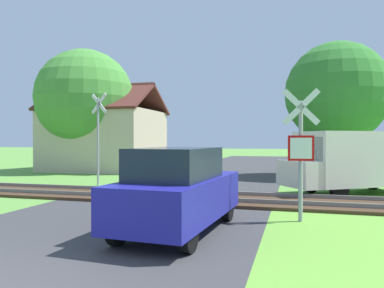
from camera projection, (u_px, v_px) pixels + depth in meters
name	position (u px, v px, depth m)	size (l,w,h in m)	color
road_asphalt	(35.00, 261.00, 5.98)	(6.78, 80.00, 0.01)	#38383A
rail_track	(169.00, 197.00, 12.38)	(60.00, 2.60, 0.22)	#422D1E
stop_sign_near	(301.00, 148.00, 8.84)	(0.88, 0.16, 3.16)	#9E9EA5
crossing_sign_far	(98.00, 133.00, 15.81)	(0.85, 0.28, 3.93)	#9E9EA5
house	(105.00, 138.00, 24.26)	(6.90, 6.23, 5.55)	#C6B293
tree_left	(85.00, 99.00, 23.23)	(6.06, 6.06, 7.54)	#513823
tree_right	(337.00, 93.00, 19.59)	(5.33, 5.33, 7.07)	#513823
mail_truck	(354.00, 160.00, 13.42)	(5.11, 4.24, 2.24)	silver
parked_car	(179.00, 190.00, 7.87)	(1.92, 4.11, 1.78)	navy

